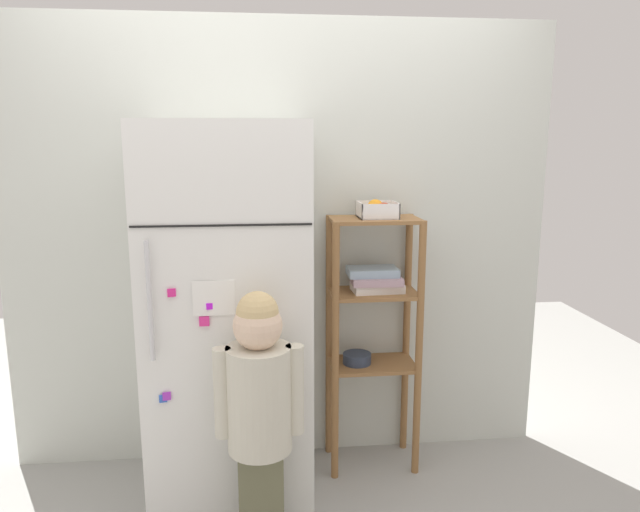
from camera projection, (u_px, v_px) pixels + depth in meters
name	position (u px, v px, depth m)	size (l,w,h in m)	color
ground_plane	(287.00, 487.00, 2.82)	(6.00, 6.00, 0.00)	#999993
kitchen_wall_back	(281.00, 248.00, 2.95)	(2.74, 0.03, 2.23)	silver
refrigerator	(229.00, 316.00, 2.65)	(0.72, 0.65, 1.73)	white
child_standing	(259.00, 398.00, 2.28)	(0.35, 0.26, 1.09)	#666649
pantry_shelf_unit	(373.00, 313.00, 2.89)	(0.45, 0.28, 1.28)	olive
fruit_bin	(378.00, 210.00, 2.81)	(0.18, 0.18, 0.09)	white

